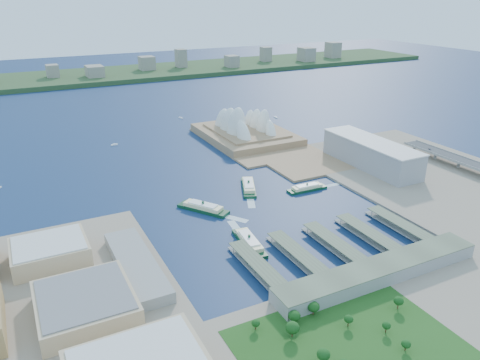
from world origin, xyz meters
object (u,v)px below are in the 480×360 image
ferry_a (203,206)px  ferry_d (307,187)px  ferry_c (249,240)px  car_c (430,149)px  ferry_b (249,185)px  toaster_building (371,154)px  opera_house (246,120)px

ferry_a → ferry_d: 136.96m
ferry_c → car_c: 364.95m
ferry_d → ferry_b: bearing=61.0°
toaster_building → ferry_a: toaster_building is taller
ferry_d → opera_house: bearing=-7.0°
ferry_d → toaster_building: bearing=-76.7°
ferry_c → toaster_building: bearing=-149.2°
opera_house → ferry_b: 213.99m
opera_house → car_c: (191.00, -211.90, -16.51)m
ferry_b → ferry_c: size_ratio=1.02×
opera_house → toaster_building: 219.62m
toaster_building → ferry_b: bearing=176.8°
opera_house → ferry_b: opera_house is taller
car_c → opera_house: bearing=132.0°
ferry_a → ferry_c: size_ratio=1.03×
ferry_a → opera_house: bearing=18.2°
ferry_a → ferry_c: 91.63m
toaster_building → car_c: (101.00, -11.90, -5.01)m
ferry_d → car_c: size_ratio=11.59×
toaster_building → ferry_d: toaster_building is taller
toaster_building → ferry_a: bearing=-175.4°
ferry_b → ferry_c: (-64.31, -122.30, -0.09)m
opera_house → ferry_d: (-33.06, -226.16, -27.14)m
toaster_building → ferry_a: 261.17m
ferry_d → car_c: bearing=-85.0°
toaster_building → ferry_c: size_ratio=2.62×
ferry_b → car_c: 287.54m
car_c → toaster_building: bearing=173.3°
opera_house → ferry_b: size_ratio=2.99×
ferry_a → ferry_c: bearing=-117.9°
ferry_a → ferry_d: (136.86, -5.26, -0.90)m
ferry_a → car_c: car_c is taller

